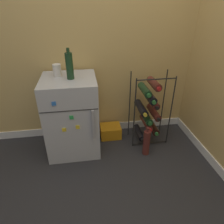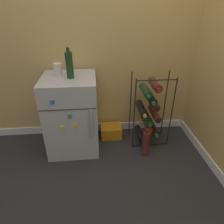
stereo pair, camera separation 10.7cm
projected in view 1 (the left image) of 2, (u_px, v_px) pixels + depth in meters
name	position (u px, v px, depth m)	size (l,w,h in m)	color
ground_plane	(128.00, 170.00, 1.92)	(14.00, 14.00, 0.00)	#28282B
wall_back	(116.00, 22.00, 1.96)	(6.69, 0.07, 2.50)	tan
mini_fridge	(72.00, 116.00, 2.03)	(0.51, 0.53, 0.80)	#B7BABF
wine_rack	(148.00, 109.00, 2.16)	(0.41, 0.33, 0.79)	black
soda_box	(110.00, 131.00, 2.37)	(0.24, 0.20, 0.14)	orange
fridge_top_cup	(57.00, 70.00, 1.86)	(0.08, 0.08, 0.11)	silver
fridge_top_bottle	(69.00, 66.00, 1.77)	(0.07, 0.07, 0.28)	#19381E
loose_bottle_floor	(147.00, 142.00, 2.06)	(0.07, 0.07, 0.32)	#56231E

